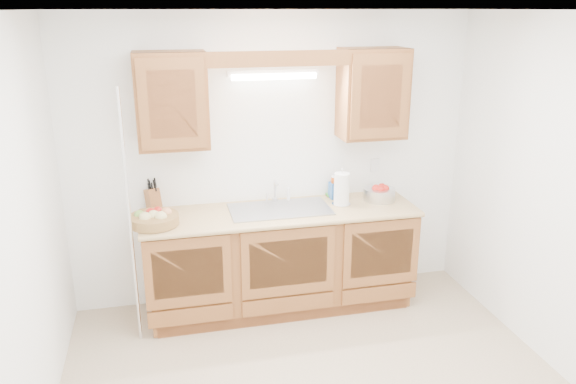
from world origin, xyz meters
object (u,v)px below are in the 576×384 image
object	(u,v)px
fruit_basket	(154,218)
knife_block	(153,200)
paper_towel	(342,189)
apple_bowl	(379,193)

from	to	relation	value
fruit_basket	knife_block	xyz separation A→B (m)	(0.00, 0.31, 0.05)
fruit_basket	knife_block	bearing A→B (deg)	89.97
paper_towel	apple_bowl	world-z (taller)	paper_towel
fruit_basket	paper_towel	bearing A→B (deg)	4.21
fruit_basket	apple_bowl	world-z (taller)	apple_bowl
knife_block	apple_bowl	xyz separation A→B (m)	(1.94, -0.15, -0.04)
fruit_basket	apple_bowl	size ratio (longest dim) A/B	1.33
fruit_basket	apple_bowl	xyz separation A→B (m)	(1.94, 0.16, 0.01)
knife_block	apple_bowl	distance (m)	1.94
paper_towel	fruit_basket	bearing A→B (deg)	-175.79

